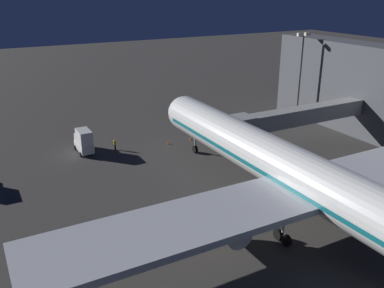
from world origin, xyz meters
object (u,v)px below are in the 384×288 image
at_px(apron_floodlight_mast, 300,71).
at_px(traffic_cone_nose_starboard, 168,143).
at_px(airliner_at_gate, 324,189).
at_px(ground_crew_marshaller_fwd, 115,144).
at_px(catering_truck, 84,141).
at_px(traffic_cone_nose_port, 191,138).
at_px(jet_bridge, 291,117).

xyz_separation_m(apron_floodlight_mast, traffic_cone_nose_starboard, (27.70, -0.43, -9.64)).
distance_m(airliner_at_gate, ground_crew_marshaller_fwd, 36.40).
bearing_deg(ground_crew_marshaller_fwd, catering_truck, -16.56).
bearing_deg(apron_floodlight_mast, traffic_cone_nose_port, -1.07).
distance_m(jet_bridge, traffic_cone_nose_port, 17.50).
relative_size(traffic_cone_nose_port, traffic_cone_nose_starboard, 1.00).
distance_m(catering_truck, traffic_cone_nose_starboard, 13.69).
relative_size(apron_floodlight_mast, catering_truck, 3.36).
relative_size(catering_truck, traffic_cone_nose_port, 9.19).
bearing_deg(ground_crew_marshaller_fwd, airliner_at_gate, 107.40).
distance_m(jet_bridge, catering_truck, 32.97).
distance_m(catering_truck, traffic_cone_nose_port, 17.98).
xyz_separation_m(jet_bridge, traffic_cone_nose_port, (11.30, -12.20, -5.43)).
bearing_deg(ground_crew_marshaller_fwd, jet_bridge, 150.09).
xyz_separation_m(catering_truck, traffic_cone_nose_starboard, (-13.22, 3.15, -1.64)).
xyz_separation_m(apron_floodlight_mast, ground_crew_marshaller_fwd, (36.30, -2.21, -8.86)).
height_order(catering_truck, traffic_cone_nose_port, catering_truck).
bearing_deg(jet_bridge, airliner_at_gate, 56.62).
height_order(jet_bridge, traffic_cone_nose_starboard, jet_bridge).
xyz_separation_m(apron_floodlight_mast, catering_truck, (40.92, -3.58, -8.00)).
xyz_separation_m(catering_truck, ground_crew_marshaller_fwd, (-4.62, 1.37, -0.86)).
bearing_deg(traffic_cone_nose_starboard, apron_floodlight_mast, 179.10).
bearing_deg(apron_floodlight_mast, jet_bridge, 44.45).
xyz_separation_m(airliner_at_gate, apron_floodlight_mast, (-25.50, -32.26, 4.34)).
bearing_deg(ground_crew_marshaller_fwd, traffic_cone_nose_starboard, 168.34).
bearing_deg(jet_bridge, ground_crew_marshaller_fwd, -29.91).
bearing_deg(apron_floodlight_mast, ground_crew_marshaller_fwd, -3.48).
relative_size(jet_bridge, traffic_cone_nose_starboard, 46.43).
xyz_separation_m(ground_crew_marshaller_fwd, traffic_cone_nose_starboard, (-8.60, 1.78, -0.78)).
height_order(apron_floodlight_mast, traffic_cone_nose_starboard, apron_floodlight_mast).
bearing_deg(traffic_cone_nose_port, traffic_cone_nose_starboard, 0.00).
relative_size(jet_bridge, ground_crew_marshaller_fwd, 13.39).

